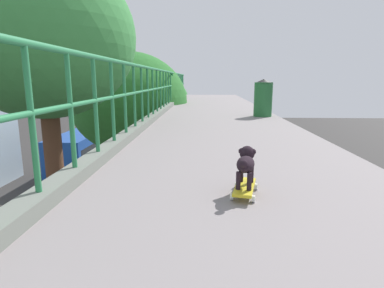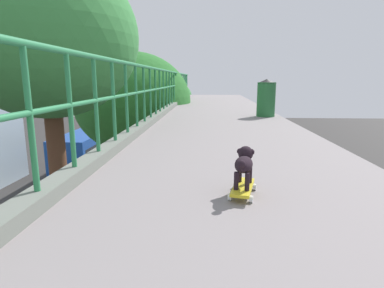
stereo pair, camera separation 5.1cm
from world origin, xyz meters
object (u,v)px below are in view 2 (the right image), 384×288
(city_bus, at_px, (93,147))
(small_dog, at_px, (244,162))
(toy_skateboard, at_px, (243,188))
(litter_bin, at_px, (266,97))
(car_green_fifth, at_px, (73,234))

(city_bus, xyz_separation_m, small_dog, (9.59, -21.98, 4.70))
(small_dog, bearing_deg, toy_skateboard, -107.18)
(city_bus, distance_m, litter_bin, 20.30)
(city_bus, distance_m, small_dog, 24.43)
(car_green_fifth, bearing_deg, small_dog, -58.25)
(small_dog, distance_m, litter_bin, 5.54)
(small_dog, bearing_deg, car_green_fifth, 121.75)
(car_green_fifth, relative_size, city_bus, 0.43)
(car_green_fifth, distance_m, litter_bin, 10.34)
(small_dog, bearing_deg, litter_bin, 78.51)
(toy_skateboard, xyz_separation_m, litter_bin, (1.11, 5.45, 0.40))
(toy_skateboard, bearing_deg, car_green_fifth, 121.67)
(city_bus, xyz_separation_m, toy_skateboard, (9.59, -22.00, 4.49))
(city_bus, bearing_deg, small_dog, -66.42)
(city_bus, height_order, small_dog, small_dog)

